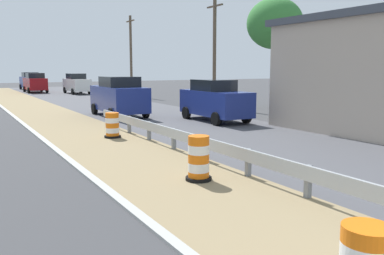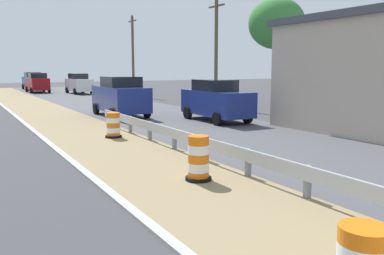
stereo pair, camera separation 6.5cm
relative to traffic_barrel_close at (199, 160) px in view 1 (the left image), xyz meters
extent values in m
cube|color=slate|center=(1.27, -2.31, -0.14)|extent=(0.12, 0.12, 0.70)
cube|color=slate|center=(1.27, -0.31, -0.14)|extent=(0.12, 0.12, 0.70)
cube|color=slate|center=(1.27, 1.70, -0.14)|extent=(0.12, 0.12, 0.70)
cube|color=slate|center=(1.27, 3.70, -0.14)|extent=(0.12, 0.12, 0.70)
cube|color=slate|center=(1.27, 5.71, -0.14)|extent=(0.12, 0.12, 0.70)
cube|color=slate|center=(1.27, 7.71, -0.14)|extent=(0.12, 0.12, 0.70)
cube|color=slate|center=(1.27, 9.72, -0.14)|extent=(0.12, 0.12, 0.70)
cylinder|color=white|center=(-1.11, -5.47, 0.18)|extent=(0.58, 0.58, 0.19)
cylinder|color=orange|center=(-1.11, -5.47, 0.37)|extent=(0.58, 0.58, 0.19)
cylinder|color=orange|center=(0.00, 0.00, -0.38)|extent=(0.51, 0.51, 0.22)
cylinder|color=white|center=(0.00, 0.00, -0.17)|extent=(0.51, 0.51, 0.22)
cylinder|color=orange|center=(0.00, 0.00, 0.05)|extent=(0.51, 0.51, 0.22)
cylinder|color=white|center=(0.00, 0.00, 0.27)|extent=(0.51, 0.51, 0.22)
cylinder|color=orange|center=(0.00, 0.00, 0.49)|extent=(0.51, 0.51, 0.22)
cylinder|color=black|center=(0.00, 0.00, -0.45)|extent=(0.64, 0.64, 0.08)
cylinder|color=orange|center=(0.26, 6.91, -0.39)|extent=(0.52, 0.52, 0.19)
cylinder|color=white|center=(0.26, 6.91, -0.20)|extent=(0.52, 0.52, 0.19)
cylinder|color=orange|center=(0.26, 6.91, 0.00)|extent=(0.52, 0.52, 0.19)
cylinder|color=white|center=(0.26, 6.91, 0.19)|extent=(0.52, 0.52, 0.19)
cylinder|color=orange|center=(0.26, 6.91, 0.39)|extent=(0.52, 0.52, 0.19)
cylinder|color=black|center=(0.26, 6.91, -0.45)|extent=(0.64, 0.64, 0.08)
cube|color=maroon|center=(2.83, 39.62, 0.46)|extent=(1.86, 4.74, 1.26)
cube|color=black|center=(2.84, 39.43, 1.37)|extent=(1.67, 2.18, 0.56)
cylinder|color=black|center=(1.91, 41.18, -0.17)|extent=(0.22, 0.64, 0.64)
cylinder|color=black|center=(3.75, 41.19, -0.17)|extent=(0.22, 0.64, 0.64)
cylinder|color=black|center=(1.92, 38.06, -0.17)|extent=(0.22, 0.64, 0.64)
cylinder|color=black|center=(3.76, 38.06, -0.17)|extent=(0.22, 0.64, 0.64)
cube|color=navy|center=(6.49, 9.12, 0.44)|extent=(1.84, 4.54, 1.22)
cube|color=black|center=(6.49, 9.30, 1.33)|extent=(1.61, 2.11, 0.56)
cylinder|color=black|center=(7.33, 7.61, -0.17)|extent=(0.23, 0.64, 0.64)
cylinder|color=black|center=(5.59, 7.65, -0.17)|extent=(0.23, 0.64, 0.64)
cylinder|color=black|center=(7.39, 10.58, -0.17)|extent=(0.23, 0.64, 0.64)
cylinder|color=black|center=(5.65, 10.62, -0.17)|extent=(0.23, 0.64, 0.64)
cube|color=navy|center=(3.30, 45.93, 0.47)|extent=(1.92, 4.51, 1.28)
cube|color=black|center=(3.30, 45.75, 1.39)|extent=(1.70, 2.09, 0.56)
cylinder|color=black|center=(2.35, 47.39, -0.17)|extent=(0.23, 0.64, 0.64)
cylinder|color=black|center=(4.19, 47.42, -0.17)|extent=(0.23, 0.64, 0.64)
cylinder|color=black|center=(2.40, 44.44, -0.17)|extent=(0.23, 0.64, 0.64)
cylinder|color=black|center=(4.25, 44.47, -0.17)|extent=(0.23, 0.64, 0.64)
cube|color=silver|center=(6.25, 35.13, 0.44)|extent=(1.82, 4.82, 1.23)
cube|color=black|center=(6.24, 35.32, 1.34)|extent=(1.59, 2.24, 0.56)
cylinder|color=black|center=(7.14, 33.57, -0.17)|extent=(0.23, 0.64, 0.64)
cylinder|color=black|center=(5.42, 33.53, -0.17)|extent=(0.23, 0.64, 0.64)
cylinder|color=black|center=(7.07, 36.73, -0.17)|extent=(0.23, 0.64, 0.64)
cylinder|color=black|center=(5.35, 36.69, -0.17)|extent=(0.23, 0.64, 0.64)
cube|color=navy|center=(2.98, 13.59, 0.50)|extent=(1.99, 4.77, 1.34)
cube|color=black|center=(2.98, 13.40, 1.44)|extent=(1.76, 2.21, 0.56)
cylinder|color=black|center=(2.05, 15.18, -0.17)|extent=(0.23, 0.64, 0.64)
cylinder|color=black|center=(3.96, 15.14, -0.17)|extent=(0.23, 0.64, 0.64)
cylinder|color=black|center=(2.00, 12.05, -0.17)|extent=(0.23, 0.64, 0.64)
cylinder|color=black|center=(3.91, 12.01, -0.17)|extent=(0.23, 0.64, 0.64)
cylinder|color=brown|center=(10.57, 15.42, 3.16)|extent=(0.24, 0.24, 7.29)
cube|color=brown|center=(10.57, 15.42, 6.30)|extent=(0.12, 1.80, 0.10)
cylinder|color=brown|center=(9.89, 28.88, 3.30)|extent=(0.24, 0.24, 7.57)
cube|color=brown|center=(9.89, 28.88, 6.58)|extent=(0.12, 1.80, 0.10)
cylinder|color=brown|center=(13.42, 12.64, 1.55)|extent=(0.36, 0.36, 4.09)
ellipsoid|color=#337533|center=(13.42, 12.64, 5.06)|extent=(3.66, 3.66, 3.29)
camera|label=1|loc=(-4.97, -8.22, 2.20)|focal=38.23mm
camera|label=2|loc=(-4.91, -8.25, 2.20)|focal=38.23mm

